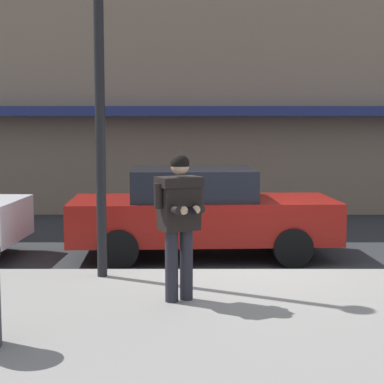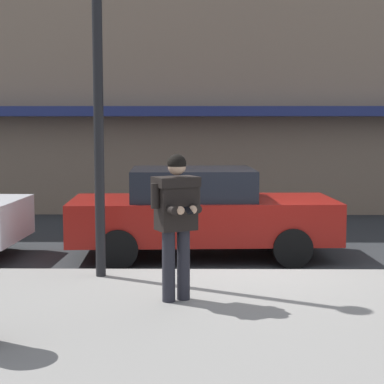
# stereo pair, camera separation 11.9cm
# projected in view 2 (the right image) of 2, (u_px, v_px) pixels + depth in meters

# --- Properties ---
(ground_plane) EXTENTS (80.00, 80.00, 0.00)m
(ground_plane) POSITION_uv_depth(u_px,v_px,m) (243.00, 275.00, 9.80)
(ground_plane) COLOR #2B2D30
(sidewalk) EXTENTS (32.00, 5.30, 0.14)m
(sidewalk) POSITION_uv_depth(u_px,v_px,m) (354.00, 331.00, 6.95)
(sidewalk) COLOR gray
(sidewalk) RESTS_ON ground
(curb_paint_line) EXTENTS (28.00, 0.12, 0.01)m
(curb_paint_line) POSITION_uv_depth(u_px,v_px,m) (308.00, 274.00, 9.84)
(curb_paint_line) COLOR silver
(curb_paint_line) RESTS_ON ground
(storefront_facade) EXTENTS (28.00, 4.70, 10.81)m
(storefront_facade) POSITION_uv_depth(u_px,v_px,m) (260.00, 11.00, 17.66)
(storefront_facade) COLOR #84705B
(storefront_facade) RESTS_ON ground
(parked_sedan_mid) EXTENTS (4.59, 2.10, 1.54)m
(parked_sedan_mid) POSITION_uv_depth(u_px,v_px,m) (200.00, 212.00, 11.04)
(parked_sedan_mid) COLOR maroon
(parked_sedan_mid) RESTS_ON ground
(man_texting_on_phone) EXTENTS (0.63, 0.65, 1.81)m
(man_texting_on_phone) POSITION_uv_depth(u_px,v_px,m) (176.00, 211.00, 7.77)
(man_texting_on_phone) COLOR #23232B
(man_texting_on_phone) RESTS_ON sidewalk
(street_lamp_post) EXTENTS (0.36, 0.36, 4.88)m
(street_lamp_post) POSITION_uv_depth(u_px,v_px,m) (98.00, 63.00, 8.84)
(street_lamp_post) COLOR black
(street_lamp_post) RESTS_ON sidewalk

